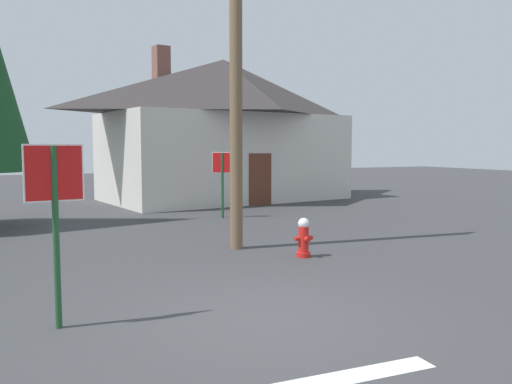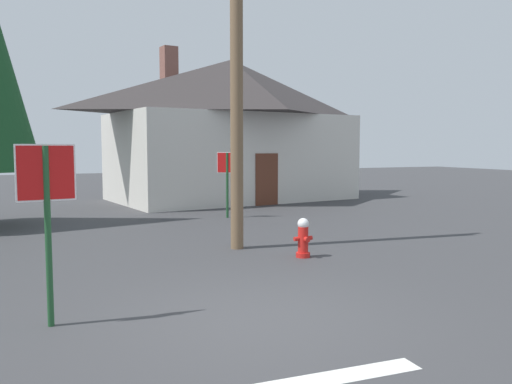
{
  "view_description": "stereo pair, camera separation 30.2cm",
  "coord_description": "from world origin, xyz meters",
  "px_view_note": "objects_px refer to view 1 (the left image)",
  "views": [
    {
      "loc": [
        -3.04,
        -6.07,
        2.26
      ],
      "look_at": [
        1.66,
        3.9,
        1.31
      ],
      "focal_mm": 36.84,
      "sensor_mm": 36.0,
      "label": 1
    },
    {
      "loc": [
        -2.77,
        -6.2,
        2.26
      ],
      "look_at": [
        1.66,
        3.9,
        1.31
      ],
      "focal_mm": 36.84,
      "sensor_mm": 36.0,
      "label": 2
    }
  ],
  "objects_px": {
    "stop_sign_far": "(222,172)",
    "house": "(224,127)",
    "utility_pole": "(236,44)",
    "stop_sign_near": "(55,198)",
    "fire_hydrant": "(304,238)"
  },
  "relations": [
    {
      "from": "house",
      "to": "stop_sign_far",
      "type": "bearing_deg",
      "value": -112.22
    },
    {
      "from": "stop_sign_far",
      "to": "house",
      "type": "xyz_separation_m",
      "value": [
        2.27,
        5.57,
        1.61
      ]
    },
    {
      "from": "stop_sign_near",
      "to": "fire_hydrant",
      "type": "bearing_deg",
      "value": 25.6
    },
    {
      "from": "fire_hydrant",
      "to": "stop_sign_far",
      "type": "height_order",
      "value": "stop_sign_far"
    },
    {
      "from": "utility_pole",
      "to": "stop_sign_far",
      "type": "relative_size",
      "value": 4.11
    },
    {
      "from": "stop_sign_far",
      "to": "house",
      "type": "distance_m",
      "value": 6.22
    },
    {
      "from": "stop_sign_far",
      "to": "house",
      "type": "height_order",
      "value": "house"
    },
    {
      "from": "stop_sign_far",
      "to": "utility_pole",
      "type": "bearing_deg",
      "value": -108.15
    },
    {
      "from": "utility_pole",
      "to": "stop_sign_far",
      "type": "distance_m",
      "value": 5.89
    },
    {
      "from": "fire_hydrant",
      "to": "house",
      "type": "bearing_deg",
      "value": 75.92
    },
    {
      "from": "house",
      "to": "stop_sign_near",
      "type": "bearing_deg",
      "value": -119.1
    },
    {
      "from": "fire_hydrant",
      "to": "house",
      "type": "distance_m",
      "value": 12.46
    },
    {
      "from": "stop_sign_near",
      "to": "house",
      "type": "height_order",
      "value": "house"
    },
    {
      "from": "stop_sign_far",
      "to": "house",
      "type": "relative_size",
      "value": 0.19
    },
    {
      "from": "stop_sign_near",
      "to": "stop_sign_far",
      "type": "distance_m",
      "value": 10.26
    }
  ]
}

